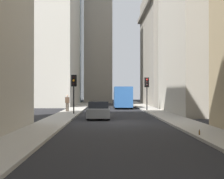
# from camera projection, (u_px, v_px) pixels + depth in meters

# --- Properties ---
(ground_plane) EXTENTS (135.00, 135.00, 0.00)m
(ground_plane) POSITION_uv_depth(u_px,v_px,m) (117.00, 122.00, 23.50)
(ground_plane) COLOR black
(sidewalk_right) EXTENTS (90.00, 2.20, 0.14)m
(sidewalk_right) POSITION_uv_depth(u_px,v_px,m) (54.00, 121.00, 23.41)
(sidewalk_right) COLOR #A8A399
(sidewalk_right) RESTS_ON ground_plane
(sidewalk_left) EXTENTS (90.00, 2.20, 0.14)m
(sidewalk_left) POSITION_uv_depth(u_px,v_px,m) (179.00, 121.00, 23.58)
(sidewalk_left) COLOR #A8A399
(sidewalk_left) RESTS_ON ground_plane
(building_left_far) EXTENTS (17.46, 10.50, 18.22)m
(building_left_far) POSITION_uv_depth(u_px,v_px,m) (177.00, 49.00, 52.53)
(building_left_far) COLOR gray
(building_left_far) RESTS_ON ground_plane
(building_left_midfar) EXTENTS (13.59, 10.50, 18.97)m
(building_left_midfar) POSITION_uv_depth(u_px,v_px,m) (218.00, 20.00, 33.22)
(building_left_midfar) COLOR #A8A091
(building_left_midfar) RESTS_ON ground_plane
(building_right_far) EXTENTS (16.54, 10.00, 31.34)m
(building_right_far) POSITION_uv_depth(u_px,v_px,m) (44.00, 7.00, 51.77)
(building_right_far) COLOR #B7B2A5
(building_right_far) RESTS_ON ground_plane
(church_spire) EXTENTS (6.05, 6.05, 36.20)m
(church_spire) POSITION_uv_depth(u_px,v_px,m) (98.00, 8.00, 65.38)
(church_spire) COLOR gray
(church_spire) RESTS_ON ground_plane
(delivery_truck) EXTENTS (6.46, 2.25, 2.84)m
(delivery_truck) POSITION_uv_depth(u_px,v_px,m) (123.00, 97.00, 43.18)
(delivery_truck) COLOR #285699
(delivery_truck) RESTS_ON ground_plane
(hatchback_grey) EXTENTS (4.30, 1.78, 1.42)m
(hatchback_grey) POSITION_uv_depth(u_px,v_px,m) (99.00, 111.00, 26.52)
(hatchback_grey) COLOR slate
(hatchback_grey) RESTS_ON ground_plane
(traffic_light_midblock) EXTENTS (0.43, 0.52, 3.65)m
(traffic_light_midblock) POSITION_uv_depth(u_px,v_px,m) (74.00, 85.00, 30.67)
(traffic_light_midblock) COLOR black
(traffic_light_midblock) RESTS_ON sidewalk_right
(traffic_light_far_junction) EXTENTS (0.43, 0.52, 3.67)m
(traffic_light_far_junction) POSITION_uv_depth(u_px,v_px,m) (147.00, 86.00, 36.80)
(traffic_light_far_junction) COLOR black
(traffic_light_far_junction) RESTS_ON sidewalk_left
(pedestrian) EXTENTS (0.26, 0.44, 1.75)m
(pedestrian) POSITION_uv_depth(u_px,v_px,m) (67.00, 102.00, 34.26)
(pedestrian) COLOR #473D33
(pedestrian) RESTS_ON sidewalk_right
(discarded_bottle) EXTENTS (0.07, 0.07, 0.27)m
(discarded_bottle) POSITION_uv_depth(u_px,v_px,m) (199.00, 133.00, 15.59)
(discarded_bottle) COLOR brown
(discarded_bottle) RESTS_ON sidewalk_left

